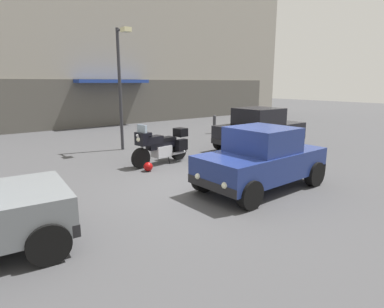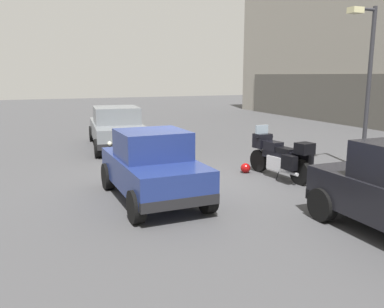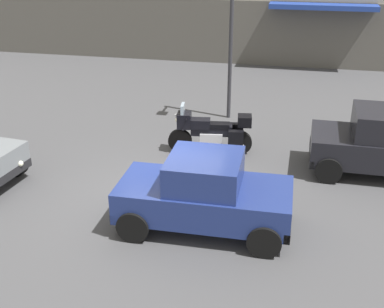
{
  "view_description": "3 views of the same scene",
  "coord_description": "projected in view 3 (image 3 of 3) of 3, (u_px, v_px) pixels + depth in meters",
  "views": [
    {
      "loc": [
        -5.04,
        -6.11,
        2.62
      ],
      "look_at": [
        0.36,
        0.74,
        0.69
      ],
      "focal_mm": 30.24,
      "sensor_mm": 36.0,
      "label": 1
    },
    {
      "loc": [
        9.38,
        -3.56,
        2.74
      ],
      "look_at": [
        -0.2,
        0.44,
        0.68
      ],
      "focal_mm": 37.35,
      "sensor_mm": 36.0,
      "label": 2
    },
    {
      "loc": [
        2.74,
        -9.47,
        5.45
      ],
      "look_at": [
        0.53,
        0.56,
        0.86
      ],
      "focal_mm": 46.23,
      "sensor_mm": 36.0,
      "label": 3
    }
  ],
  "objects": [
    {
      "name": "helmet",
      "position": [
        176.0,
        153.0,
        13.08
      ],
      "size": [
        0.28,
        0.28,
        0.28
      ],
      "primitive_type": "sphere",
      "color": "#990C0C",
      "rests_on": "ground"
    },
    {
      "name": "motorcycle",
      "position": [
        212.0,
        131.0,
        13.2
      ],
      "size": [
        2.26,
        0.89,
        1.36
      ],
      "rotation": [
        0.0,
        0.0,
        3.28
      ],
      "color": "black",
      "rests_on": "ground"
    },
    {
      "name": "streetlamp_curbside",
      "position": [
        230.0,
        30.0,
        14.77
      ],
      "size": [
        0.28,
        0.94,
        4.61
      ],
      "color": "#2D2D33",
      "rests_on": "ground"
    },
    {
      "name": "ground_plane",
      "position": [
        164.0,
        196.0,
        11.21
      ],
      "size": [
        80.0,
        80.0,
        0.0
      ],
      "primitive_type": "plane",
      "color": "#424244"
    },
    {
      "name": "car_compact_side",
      "position": [
        204.0,
        194.0,
        9.72
      ],
      "size": [
        3.5,
        1.75,
        1.56
      ],
      "rotation": [
        0.0,
        0.0,
        3.16
      ],
      "color": "navy",
      "rests_on": "ground"
    }
  ]
}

